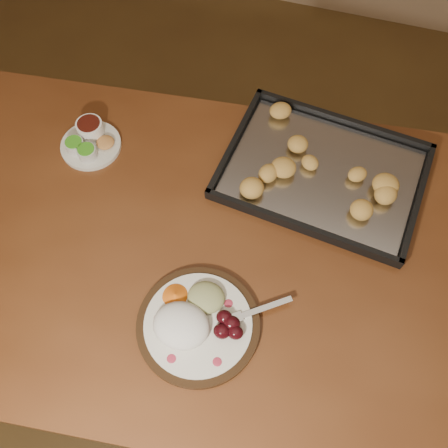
% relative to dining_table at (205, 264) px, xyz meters
% --- Properties ---
extents(ground, '(4.00, 4.00, 0.00)m').
position_rel_dining_table_xyz_m(ground, '(0.10, -0.12, -0.65)').
color(ground, brown).
rests_on(ground, ground).
extents(dining_table, '(1.59, 1.05, 0.75)m').
position_rel_dining_table_xyz_m(dining_table, '(0.00, 0.00, 0.00)').
color(dining_table, brown).
rests_on(dining_table, ground).
extents(dinner_plate, '(0.32, 0.27, 0.06)m').
position_rel_dining_table_xyz_m(dinner_plate, '(0.04, -0.18, 0.12)').
color(dinner_plate, black).
rests_on(dinner_plate, dining_table).
extents(condiment_saucer, '(0.16, 0.16, 0.05)m').
position_rel_dining_table_xyz_m(condiment_saucer, '(-0.38, 0.20, 0.12)').
color(condiment_saucer, silver).
rests_on(condiment_saucer, dining_table).
extents(baking_tray, '(0.53, 0.42, 0.05)m').
position_rel_dining_table_xyz_m(baking_tray, '(0.23, 0.28, 0.11)').
color(baking_tray, black).
rests_on(baking_tray, dining_table).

